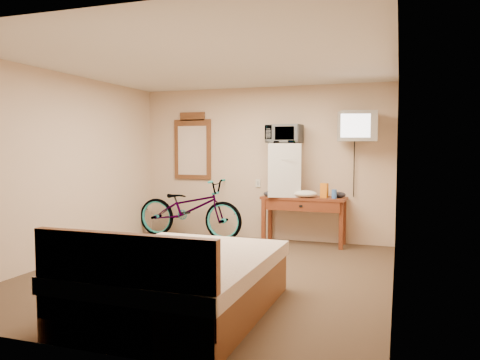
{
  "coord_description": "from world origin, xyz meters",
  "views": [
    {
      "loc": [
        2.13,
        -5.13,
        1.52
      ],
      "look_at": [
        0.22,
        0.47,
        1.1
      ],
      "focal_mm": 35.0,
      "sensor_mm": 36.0,
      "label": 1
    }
  ],
  "objects_px": {
    "blue_cup": "(334,194)",
    "mini_fridge": "(284,170)",
    "wall_mirror": "(193,147)",
    "bicycle": "(189,208)",
    "desk": "(303,205)",
    "microwave": "(284,134)",
    "crt_television": "(357,126)",
    "bed": "(178,282)"
  },
  "relations": [
    {
      "from": "mini_fridge",
      "to": "bicycle",
      "type": "relative_size",
      "value": 0.44
    },
    {
      "from": "microwave",
      "to": "wall_mirror",
      "type": "bearing_deg",
      "value": 175.89
    },
    {
      "from": "mini_fridge",
      "to": "bicycle",
      "type": "height_order",
      "value": "mini_fridge"
    },
    {
      "from": "microwave",
      "to": "bicycle",
      "type": "bearing_deg",
      "value": -172.78
    },
    {
      "from": "wall_mirror",
      "to": "microwave",
      "type": "bearing_deg",
      "value": -7.66
    },
    {
      "from": "microwave",
      "to": "bicycle",
      "type": "relative_size",
      "value": 0.28
    },
    {
      "from": "desk",
      "to": "microwave",
      "type": "height_order",
      "value": "microwave"
    },
    {
      "from": "bed",
      "to": "blue_cup",
      "type": "bearing_deg",
      "value": 73.72
    },
    {
      "from": "wall_mirror",
      "to": "bicycle",
      "type": "xyz_separation_m",
      "value": [
        0.08,
        -0.33,
        -1.03
      ]
    },
    {
      "from": "mini_fridge",
      "to": "crt_television",
      "type": "relative_size",
      "value": 1.27
    },
    {
      "from": "wall_mirror",
      "to": "bed",
      "type": "relative_size",
      "value": 0.56
    },
    {
      "from": "blue_cup",
      "to": "bed",
      "type": "relative_size",
      "value": 0.07
    },
    {
      "from": "microwave",
      "to": "bicycle",
      "type": "distance_m",
      "value": 2.02
    },
    {
      "from": "microwave",
      "to": "bed",
      "type": "xyz_separation_m",
      "value": [
        -0.16,
        -3.42,
        -1.43
      ]
    },
    {
      "from": "desk",
      "to": "blue_cup",
      "type": "relative_size",
      "value": 9.63
    },
    {
      "from": "desk",
      "to": "bicycle",
      "type": "height_order",
      "value": "bicycle"
    },
    {
      "from": "mini_fridge",
      "to": "desk",
      "type": "bearing_deg",
      "value": -7.98
    },
    {
      "from": "crt_television",
      "to": "bicycle",
      "type": "bearing_deg",
      "value": -178.39
    },
    {
      "from": "desk",
      "to": "blue_cup",
      "type": "distance_m",
      "value": 0.52
    },
    {
      "from": "mini_fridge",
      "to": "wall_mirror",
      "type": "distance_m",
      "value": 1.73
    },
    {
      "from": "mini_fridge",
      "to": "bed",
      "type": "distance_m",
      "value": 3.53
    },
    {
      "from": "crt_television",
      "to": "wall_mirror",
      "type": "distance_m",
      "value": 2.81
    },
    {
      "from": "bicycle",
      "to": "crt_television",
      "type": "bearing_deg",
      "value": -86.4
    },
    {
      "from": "crt_television",
      "to": "bed",
      "type": "xyz_separation_m",
      "value": [
        -1.27,
        -3.4,
        -1.53
      ]
    },
    {
      "from": "bed",
      "to": "wall_mirror",
      "type": "bearing_deg",
      "value": 112.54
    },
    {
      "from": "mini_fridge",
      "to": "bed",
      "type": "height_order",
      "value": "mini_fridge"
    },
    {
      "from": "blue_cup",
      "to": "crt_television",
      "type": "xyz_separation_m",
      "value": [
        0.31,
        0.08,
        1.01
      ]
    },
    {
      "from": "bicycle",
      "to": "mini_fridge",
      "type": "bearing_deg",
      "value": -84.35
    },
    {
      "from": "mini_fridge",
      "to": "bed",
      "type": "xyz_separation_m",
      "value": [
        -0.16,
        -3.42,
        -0.87
      ]
    },
    {
      "from": "wall_mirror",
      "to": "bicycle",
      "type": "bearing_deg",
      "value": -75.68
    },
    {
      "from": "crt_television",
      "to": "bed",
      "type": "distance_m",
      "value": 3.94
    },
    {
      "from": "bicycle",
      "to": "blue_cup",
      "type": "bearing_deg",
      "value": -88.2
    },
    {
      "from": "wall_mirror",
      "to": "bed",
      "type": "xyz_separation_m",
      "value": [
        1.51,
        -3.65,
        -1.23
      ]
    },
    {
      "from": "wall_mirror",
      "to": "crt_television",
      "type": "bearing_deg",
      "value": -5.16
    },
    {
      "from": "crt_television",
      "to": "desk",
      "type": "bearing_deg",
      "value": -178.58
    },
    {
      "from": "desk",
      "to": "wall_mirror",
      "type": "relative_size",
      "value": 1.14
    },
    {
      "from": "blue_cup",
      "to": "bed",
      "type": "xyz_separation_m",
      "value": [
        -0.97,
        -3.31,
        -0.52
      ]
    },
    {
      "from": "mini_fridge",
      "to": "bicycle",
      "type": "xyz_separation_m",
      "value": [
        -1.59,
        -0.1,
        -0.67
      ]
    },
    {
      "from": "blue_cup",
      "to": "mini_fridge",
      "type": "bearing_deg",
      "value": 172.2
    },
    {
      "from": "desk",
      "to": "crt_television",
      "type": "relative_size",
      "value": 2.02
    },
    {
      "from": "mini_fridge",
      "to": "bicycle",
      "type": "distance_m",
      "value": 1.73
    },
    {
      "from": "wall_mirror",
      "to": "blue_cup",
      "type": "bearing_deg",
      "value": -7.71
    }
  ]
}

